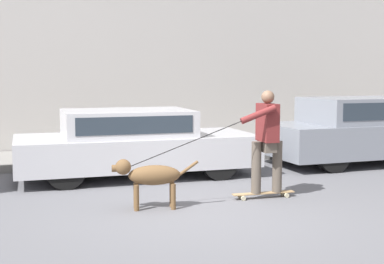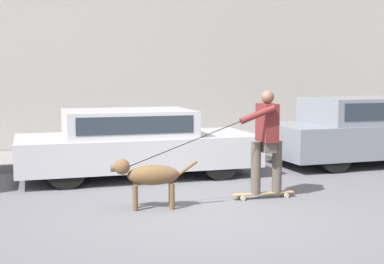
{
  "view_description": "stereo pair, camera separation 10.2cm",
  "coord_description": "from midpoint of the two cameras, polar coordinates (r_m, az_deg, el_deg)",
  "views": [
    {
      "loc": [
        -2.29,
        -6.84,
        1.85
      ],
      "look_at": [
        0.29,
        1.27,
        0.95
      ],
      "focal_mm": 50.0,
      "sensor_mm": 36.0,
      "label": 1
    },
    {
      "loc": [
        -2.2,
        -6.87,
        1.85
      ],
      "look_at": [
        0.29,
        1.27,
        0.95
      ],
      "focal_mm": 50.0,
      "sensor_mm": 36.0,
      "label": 2
    }
  ],
  "objects": [
    {
      "name": "parked_car_1",
      "position": [
        9.87,
        -6.49,
        -1.21
      ],
      "size": [
        4.32,
        1.84,
        1.23
      ],
      "rotation": [
        0.0,
        0.0,
        -0.0
      ],
      "color": "black",
      "rests_on": "ground_plane"
    },
    {
      "name": "ground_plane",
      "position": [
        7.44,
        0.46,
        -8.35
      ],
      "size": [
        36.0,
        36.0,
        0.0
      ],
      "primitive_type": "plane",
      "color": "slate"
    },
    {
      "name": "back_wall",
      "position": [
        13.0,
        -7.78,
        7.41
      ],
      "size": [
        32.0,
        0.3,
        4.34
      ],
      "color": "#B2ADA8",
      "rests_on": "ground_plane"
    },
    {
      "name": "skateboarder",
      "position": [
        8.09,
        7.58,
        -0.59
      ],
      "size": [
        2.65,
        0.61,
        1.63
      ],
      "rotation": [
        0.0,
        0.0,
        3.11
      ],
      "color": "beige",
      "rests_on": "ground_plane"
    },
    {
      "name": "parked_car_2",
      "position": [
        11.87,
        17.81,
        0.09
      ],
      "size": [
        4.36,
        1.87,
        1.39
      ],
      "rotation": [
        0.0,
        0.0,
        0.03
      ],
      "color": "black",
      "rests_on": "ground_plane"
    },
    {
      "name": "dog",
      "position": [
        7.44,
        -4.91,
        -4.68
      ],
      "size": [
        1.2,
        0.39,
        0.71
      ],
      "rotation": [
        0.0,
        0.0,
        2.99
      ],
      "color": "brown",
      "rests_on": "ground_plane"
    },
    {
      "name": "sidewalk_curb",
      "position": [
        11.97,
        -6.67,
        -2.51
      ],
      "size": [
        30.0,
        2.01,
        0.16
      ],
      "color": "gray",
      "rests_on": "ground_plane"
    }
  ]
}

